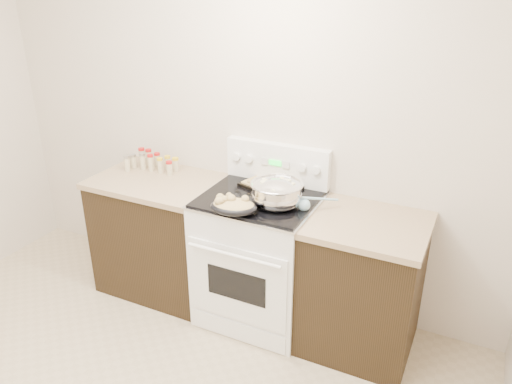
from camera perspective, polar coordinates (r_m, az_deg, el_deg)
The scene contains 10 objects.
room_shell at distance 2.17m, azimuth -24.96°, elevation 5.29°, with size 4.10×3.60×2.75m.
counter_left at distance 3.91m, azimuth -10.65°, elevation -4.71°, with size 0.93×0.67×0.92m.
counter_right at distance 3.34m, azimuth 12.01°, elevation -10.34°, with size 0.73×0.67×0.92m.
kitchen_range at distance 3.51m, azimuth 0.39°, elevation -7.28°, with size 0.78×0.73×1.22m.
mixing_bowl at distance 3.16m, azimuth 2.37°, elevation -0.20°, with size 0.34×0.34×0.20m.
roasting_pan at distance 3.07m, azimuth -2.65°, elevation -1.56°, with size 0.33×0.26×0.11m.
baking_sheet at distance 3.43m, azimuth 1.53°, elevation 0.79°, with size 0.44×0.36×0.06m.
wooden_spoon at distance 3.21m, azimuth 0.52°, elevation -1.08°, with size 0.07×0.28×0.04m.
blue_ladle at distance 3.14m, azimuth 5.72°, elevation -1.38°, with size 0.21×0.21×0.10m.
spice_jars at distance 3.89m, azimuth -11.88°, elevation 3.43°, with size 0.39×0.23×0.13m.
Camera 1 is at (1.64, -1.29, 2.32)m, focal length 35.00 mm.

